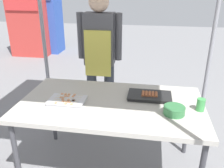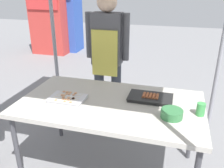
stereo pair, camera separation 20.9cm
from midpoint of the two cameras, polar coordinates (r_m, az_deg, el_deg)
The scene contains 8 objects.
stall_table at distance 2.13m, azimuth -3.04°, elevation -5.60°, with size 1.60×0.90×0.75m.
tray_grilled_sausages at distance 2.19m, azimuth 6.22°, elevation -2.87°, with size 0.39×0.24×0.05m.
tray_meat_skewers at distance 2.15m, azimuth -13.39°, elevation -3.94°, with size 0.32×0.21×0.04m.
condiment_bowl at distance 1.94m, azimuth 11.59°, elevation -6.23°, with size 0.17×0.17×0.07m, color #33723F.
drink_cup_near_edge at distance 2.04m, azimuth 17.63°, elevation -4.80°, with size 0.07×0.07×0.10m, color #3F994C.
vendor_woman at distance 2.84m, azimuth -5.07°, elevation 7.64°, with size 0.52×0.23×1.64m.
neighbor_stall_left at distance 6.52m, azimuth -19.85°, elevation 13.67°, with size 0.90×0.63×1.64m.
neighbor_stall_right at distance 6.76m, azimuth -17.87°, elevation 15.37°, with size 1.09×0.60×1.91m.
Camera 1 is at (0.32, -1.85, 1.71)m, focal length 38.47 mm.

